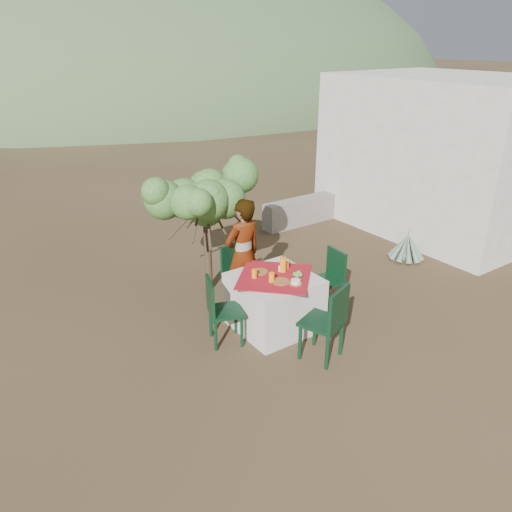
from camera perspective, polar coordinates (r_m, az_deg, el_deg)
The scene contains 24 objects.
ground at distance 6.58m, azimuth 2.42°, elevation -10.14°, with size 160.00×160.00×0.00m, color #362818.
table at distance 6.79m, azimuth 2.09°, elevation -5.24°, with size 1.30×1.30×0.76m.
chair_far at distance 7.48m, azimuth -2.32°, elevation -1.57°, with size 0.46×0.46×0.85m.
chair_near at distance 6.10m, azimuth 8.28°, elevation -7.25°, with size 0.59×0.59×1.00m.
chair_left at distance 6.39m, azimuth -4.20°, elevation -5.97°, with size 0.54×0.54×0.91m.
chair_right at distance 7.30m, azimuth 8.42°, elevation -2.33°, with size 0.44×0.44×0.89m.
person at distance 7.09m, azimuth -1.48°, elevation 0.13°, with size 0.61×0.40×1.66m, color #8C6651.
shrub_tree at distance 7.50m, azimuth -5.58°, elevation 6.14°, with size 1.52×1.49×1.79m.
agave at distance 9.31m, azimuth 16.86°, elevation 0.99°, with size 0.63×0.64×0.68m.
guesthouse at distance 11.05m, azimuth 20.75°, elevation 10.94°, with size 3.20×4.20×3.00m, color silver.
stone_wall at distance 10.93m, azimuth 6.81°, elevation 5.49°, with size 2.60×0.35×0.55m, color gray.
hill_near_right at distance 43.30m, azimuth -14.66°, elevation 18.18°, with size 48.00×48.00×20.00m, color #3F5530.
hill_far_right at distance 59.40m, azimuth -3.06°, elevation 20.19°, with size 36.00×36.00×14.00m, color slate.
plate_far at distance 6.72m, azimuth 0.44°, elevation -1.80°, with size 0.22×0.22×0.01m, color brown.
plate_near at distance 6.47m, azimuth 2.87°, elevation -2.93°, with size 0.23×0.23×0.01m, color brown.
glass_far at distance 6.55m, azimuth -0.19°, elevation -2.02°, with size 0.07×0.07×0.12m, color orange.
glass_near at distance 6.45m, azimuth 1.79°, elevation -2.45°, with size 0.08×0.08×0.12m, color orange.
juice_pitcher at distance 6.72m, azimuth 3.11°, elevation -0.99°, with size 0.09×0.09×0.20m, color orange.
bowl_plate at distance 6.43m, azimuth 4.54°, elevation -3.15°, with size 0.18×0.18×0.01m, color brown.
white_bowl at distance 6.42m, azimuth 4.55°, elevation -2.92°, with size 0.13×0.13×0.05m, color white.
jar_left at distance 6.82m, azimuth 3.54°, elevation -1.07°, with size 0.06×0.06×0.10m, color #E75A28.
jar_right at distance 6.97m, azimuth 3.01°, elevation -0.51°, with size 0.06×0.06×0.10m, color #E75A28.
napkin_holder at distance 6.75m, azimuth 2.88°, elevation -1.42°, with size 0.06×0.04×0.08m, color white.
fruit_cluster at distance 6.61m, azimuth 4.80°, elevation -2.11°, with size 0.13×0.12×0.07m.
Camera 1 is at (-3.34, -4.33, 3.67)m, focal length 35.00 mm.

